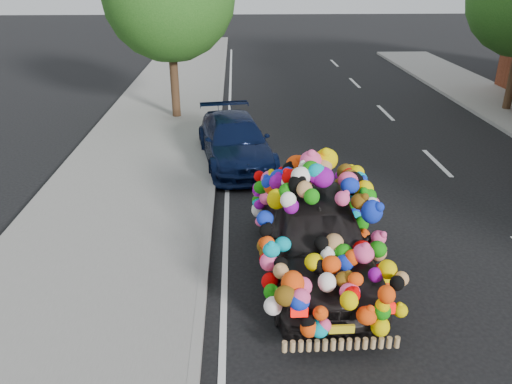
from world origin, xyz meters
TOP-DOWN VIEW (x-y plane):
  - ground at (0.00, 0.00)m, footprint 100.00×100.00m
  - sidewalk at (-4.30, 0.00)m, footprint 4.00×60.00m
  - kerb at (-2.35, 0.00)m, footprint 0.15×60.00m
  - plush_art_car at (-0.46, -0.02)m, footprint 2.10×4.39m
  - navy_sedan at (-1.80, 5.29)m, footprint 2.33×4.35m

SIDE VIEW (x-z plane):
  - ground at x=0.00m, z-range 0.00..0.00m
  - sidewalk at x=-4.30m, z-range 0.00..0.12m
  - kerb at x=-2.35m, z-range 0.00..0.13m
  - navy_sedan at x=-1.80m, z-range 0.00..1.20m
  - plush_art_car at x=-0.46m, z-range 0.02..2.09m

